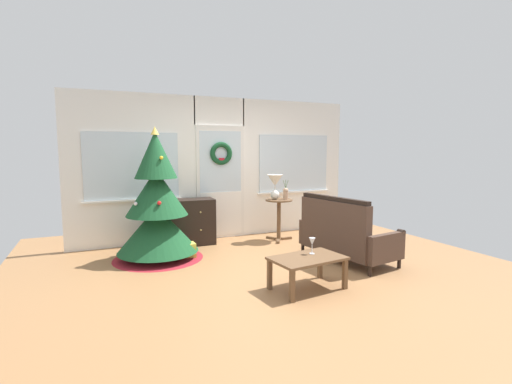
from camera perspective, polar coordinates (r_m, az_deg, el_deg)
ground_plane at (r=5.17m, az=1.99°, el=-11.76°), size 6.76×6.76×0.00m
back_wall_with_door at (r=6.85m, az=-5.55°, el=3.66°), size 5.20×0.19×2.55m
christmas_tree at (r=5.70m, az=-14.86°, el=-2.83°), size 1.32×1.32×1.95m
dresser_cabinet at (r=6.49m, az=-10.41°, el=-4.52°), size 0.92×0.48×0.78m
settee_sofa at (r=5.59m, az=13.13°, el=-6.52°), size 0.92×1.53×0.96m
side_table at (r=6.66m, az=3.51°, el=-2.99°), size 0.50×0.48×0.74m
table_lamp at (r=6.61m, az=2.92°, el=1.32°), size 0.28×0.28×0.44m
flower_vase at (r=6.61m, az=4.54°, el=-0.15°), size 0.11×0.10×0.35m
coffee_table at (r=4.43m, az=7.87°, el=-10.50°), size 0.90×0.62×0.38m
wine_glass at (r=4.52m, az=8.57°, el=-7.59°), size 0.08×0.08×0.20m
gift_box at (r=5.75m, az=-10.43°, el=-8.79°), size 0.22×0.20×0.22m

